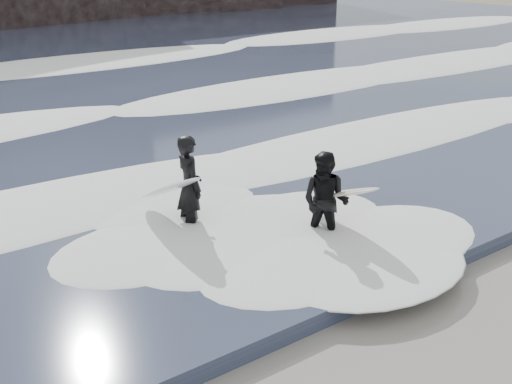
% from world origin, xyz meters
% --- Properties ---
extents(foam_near, '(60.00, 3.20, 0.20)m').
position_xyz_m(foam_near, '(0.00, 9.00, 0.40)').
color(foam_near, white).
rests_on(foam_near, sea).
extents(foam_mid, '(60.00, 4.00, 0.24)m').
position_xyz_m(foam_mid, '(0.00, 16.00, 0.42)').
color(foam_mid, white).
rests_on(foam_mid, sea).
extents(surfer_left, '(0.99, 2.09, 1.99)m').
position_xyz_m(surfer_left, '(-1.52, 7.00, 1.00)').
color(surfer_left, black).
rests_on(surfer_left, ground).
extents(surfer_right, '(1.28, 1.92, 1.85)m').
position_xyz_m(surfer_right, '(0.25, 5.01, 0.93)').
color(surfer_right, black).
rests_on(surfer_right, ground).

